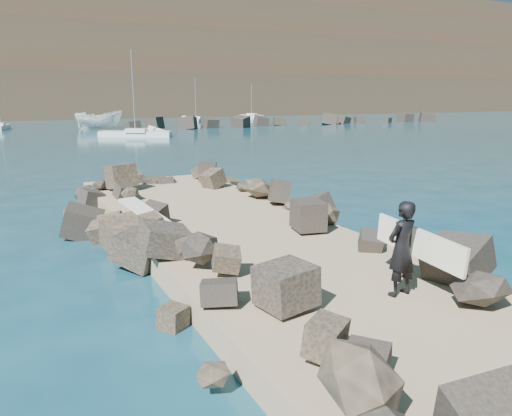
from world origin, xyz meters
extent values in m
plane|color=#0F384C|center=(0.00, 0.00, 0.00)|extent=(800.00, 800.00, 0.00)
cube|color=#8C7759|center=(0.00, -2.00, 0.30)|extent=(6.00, 26.00, 0.60)
cube|color=black|center=(-2.90, -1.50, 0.50)|extent=(2.60, 22.00, 1.00)
cube|color=black|center=(2.90, -1.50, 0.50)|extent=(2.60, 22.00, 1.00)
cube|color=black|center=(35.00, 55.00, 0.60)|extent=(52.00, 4.00, 1.20)
cube|color=#2D4919|center=(10.00, 160.00, 16.00)|extent=(360.00, 140.00, 32.00)
cube|color=silver|center=(-2.51, 1.30, 1.04)|extent=(1.21, 2.36, 0.08)
imported|color=silver|center=(5.86, 60.23, 1.24)|extent=(6.75, 3.44, 2.49)
imported|color=black|center=(0.81, -5.87, 1.57)|extent=(0.76, 0.55, 1.94)
cube|color=silver|center=(1.26, -5.87, 1.62)|extent=(0.11, 2.41, 0.76)
cylinder|color=silver|center=(100.80, 145.34, 35.56)|extent=(8.13, 8.13, 7.11)
cube|color=silver|center=(24.69, 72.71, 0.25)|extent=(4.03, 6.45, 0.80)
cylinder|color=gray|center=(24.69, 72.71, 4.15)|extent=(0.12, 0.12, 7.11)
cube|color=silver|center=(24.69, 72.01, 0.75)|extent=(1.70, 2.08, 0.44)
cube|color=silver|center=(7.08, 43.83, 0.25)|extent=(7.90, 5.46, 0.80)
cylinder|color=gray|center=(7.08, 43.83, 5.03)|extent=(0.12, 0.12, 8.86)
cube|color=silver|center=(7.08, 43.36, 0.75)|extent=(2.60, 2.22, 0.44)
cube|color=silver|center=(-6.55, 63.72, 0.25)|extent=(2.49, 6.10, 0.80)
cube|color=silver|center=(-6.55, 63.02, 0.75)|extent=(1.27, 1.83, 0.44)
cube|color=silver|center=(40.62, 82.75, 0.25)|extent=(3.56, 5.79, 0.80)
cylinder|color=gray|center=(40.62, 82.75, 3.78)|extent=(0.12, 0.12, 6.37)
cube|color=silver|center=(40.62, 82.12, 0.75)|extent=(1.51, 1.86, 0.44)
cube|color=white|center=(70.00, 160.00, 33.50)|extent=(6.00, 6.00, 3.00)
cube|color=white|center=(90.00, 140.00, 34.50)|extent=(5.00, 5.00, 5.00)
camera|label=1|loc=(-6.00, -13.05, 4.53)|focal=35.00mm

